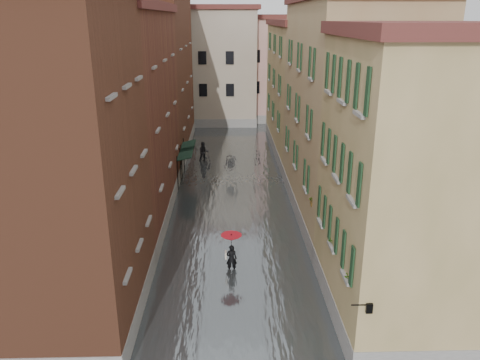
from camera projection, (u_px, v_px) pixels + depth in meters
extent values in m
plane|color=#5C5C5E|center=(235.00, 289.00, 22.10)|extent=(120.00, 120.00, 0.00)
cube|color=#52575A|center=(232.00, 191.00, 34.34)|extent=(10.00, 60.00, 0.20)
cube|color=brown|center=(53.00, 173.00, 17.90)|extent=(6.00, 8.00, 13.00)
cube|color=brown|center=(117.00, 120.00, 28.37)|extent=(6.00, 14.00, 12.50)
cube|color=brown|center=(153.00, 78.00, 42.29)|extent=(6.00, 16.00, 14.00)
cube|color=olive|center=(412.00, 188.00, 18.51)|extent=(6.00, 8.00, 11.50)
cube|color=tan|center=(346.00, 115.00, 28.65)|extent=(6.00, 14.00, 13.00)
cube|color=olive|center=(306.00, 91.00, 43.06)|extent=(6.00, 16.00, 11.50)
cube|color=#B2A78D|center=(204.00, 68.00, 55.78)|extent=(12.00, 9.00, 13.00)
cube|color=tan|center=(278.00, 70.00, 58.06)|extent=(10.00, 9.00, 12.00)
cube|color=black|center=(186.00, 153.00, 34.91)|extent=(1.09, 3.13, 0.31)
cylinder|color=black|center=(178.00, 175.00, 33.79)|extent=(0.06, 0.06, 2.80)
cylinder|color=black|center=(182.00, 162.00, 36.75)|extent=(0.06, 0.06, 2.80)
cube|color=black|center=(188.00, 146.00, 36.92)|extent=(1.09, 3.10, 0.31)
cylinder|color=black|center=(180.00, 166.00, 35.82)|extent=(0.06, 0.06, 2.80)
cylinder|color=black|center=(184.00, 155.00, 38.74)|extent=(0.06, 0.06, 2.80)
cylinder|color=black|center=(360.00, 305.00, 15.52)|extent=(0.60, 0.05, 0.05)
cube|color=black|center=(369.00, 307.00, 15.56)|extent=(0.22, 0.22, 0.35)
cube|color=beige|center=(369.00, 307.00, 15.56)|extent=(0.14, 0.14, 0.24)
cube|color=brown|center=(352.00, 281.00, 16.85)|extent=(0.22, 0.85, 0.18)
imported|color=#265926|center=(352.00, 271.00, 16.71)|extent=(0.59, 0.51, 0.66)
cube|color=brown|center=(334.00, 245.00, 19.55)|extent=(0.22, 0.85, 0.18)
imported|color=#265926|center=(335.00, 236.00, 19.41)|extent=(0.59, 0.51, 0.66)
cube|color=brown|center=(314.00, 202.00, 24.04)|extent=(0.22, 0.85, 0.18)
imported|color=#265926|center=(315.00, 195.00, 23.91)|extent=(0.59, 0.51, 0.66)
imported|color=black|center=(231.00, 259.00, 23.32)|extent=(0.55, 0.36, 1.50)
cube|color=beige|center=(226.00, 255.00, 23.30)|extent=(0.08, 0.30, 0.38)
cylinder|color=black|center=(231.00, 248.00, 23.13)|extent=(0.02, 0.02, 1.00)
cone|color=#B50C18|center=(231.00, 238.00, 22.94)|extent=(1.06, 1.06, 0.28)
imported|color=black|center=(204.00, 153.00, 41.03)|extent=(1.03, 0.88, 1.87)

